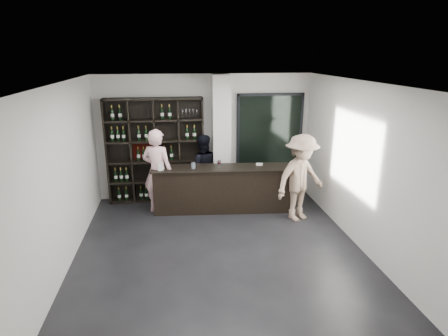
{
  "coord_description": "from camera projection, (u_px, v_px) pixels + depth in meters",
  "views": [
    {
      "loc": [
        -0.72,
        -5.87,
        3.35
      ],
      "look_at": [
        0.23,
        1.1,
        1.17
      ],
      "focal_mm": 30.0,
      "sensor_mm": 36.0,
      "label": 1
    }
  ],
  "objects": [
    {
      "name": "spit_cup",
      "position": [
        193.0,
        166.0,
        7.94
      ],
      "size": [
        0.12,
        0.12,
        0.13
      ],
      "primitive_type": "cylinder",
      "rotation": [
        0.0,
        0.0,
        0.27
      ],
      "color": "#ADBFD4",
      "rests_on": "tasting_counter"
    },
    {
      "name": "glass_panel",
      "position": [
        269.0,
        137.0,
        8.98
      ],
      "size": [
        1.6,
        0.08,
        2.1
      ],
      "color": "black",
      "rests_on": "floor"
    },
    {
      "name": "wine_glass",
      "position": [
        219.0,
        163.0,
        7.98
      ],
      "size": [
        0.1,
        0.1,
        0.2
      ],
      "primitive_type": null,
      "rotation": [
        0.0,
        0.0,
        0.18
      ],
      "color": "white",
      "rests_on": "tasting_counter"
    },
    {
      "name": "taster_black",
      "position": [
        202.0,
        168.0,
        8.67
      ],
      "size": [
        0.77,
        0.6,
        1.58
      ],
      "primitive_type": "imported",
      "rotation": [
        0.0,
        0.0,
        3.14
      ],
      "color": "black",
      "rests_on": "floor"
    },
    {
      "name": "customer",
      "position": [
        301.0,
        178.0,
        7.6
      ],
      "size": [
        1.34,
        1.09,
        1.81
      ],
      "primitive_type": "imported",
      "rotation": [
        0.0,
        0.0,
        0.42
      ],
      "color": "gray",
      "rests_on": "floor"
    },
    {
      "name": "structural_column",
      "position": [
        221.0,
        139.0,
        8.6
      ],
      "size": [
        0.4,
        0.4,
        2.9
      ],
      "primitive_type": "cube",
      "color": "silver",
      "rests_on": "floor"
    },
    {
      "name": "floor",
      "position": [
        220.0,
        250.0,
        6.65
      ],
      "size": [
        5.0,
        5.5,
        0.01
      ],
      "primitive_type": "cube",
      "color": "black",
      "rests_on": "ground"
    },
    {
      "name": "tasting_counter",
      "position": [
        222.0,
        189.0,
        8.19
      ],
      "size": [
        3.01,
        0.63,
        0.99
      ],
      "rotation": [
        0.0,
        0.0,
        -0.08
      ],
      "color": "black",
      "rests_on": "floor"
    },
    {
      "name": "wine_shelf",
      "position": [
        156.0,
        151.0,
        8.57
      ],
      "size": [
        2.2,
        0.35,
        2.4
      ],
      "primitive_type": null,
      "color": "black",
      "rests_on": "floor"
    },
    {
      "name": "napkin_stack",
      "position": [
        259.0,
        164.0,
        8.22
      ],
      "size": [
        0.17,
        0.17,
        0.02
      ],
      "primitive_type": "cube",
      "rotation": [
        0.0,
        0.0,
        -0.32
      ],
      "color": "white",
      "rests_on": "tasting_counter"
    },
    {
      "name": "card_stand",
      "position": [
        161.0,
        167.0,
        7.8
      ],
      "size": [
        0.12,
        0.08,
        0.17
      ],
      "primitive_type": "cube",
      "rotation": [
        0.0,
        0.0,
        0.26
      ],
      "color": "white",
      "rests_on": "tasting_counter"
    },
    {
      "name": "taster_pink",
      "position": [
        158.0,
        171.0,
        7.98
      ],
      "size": [
        0.79,
        0.68,
        1.84
      ],
      "primitive_type": "imported",
      "rotation": [
        0.0,
        0.0,
        2.72
      ],
      "color": "#FFC7CC",
      "rests_on": "floor"
    }
  ]
}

